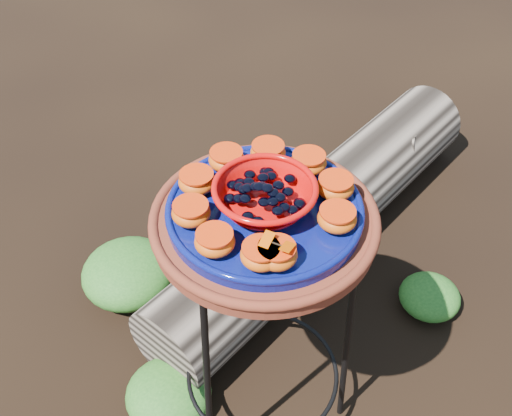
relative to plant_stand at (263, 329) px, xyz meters
name	(u,v)px	position (x,y,z in m)	size (l,w,h in m)	color
ground	(262,402)	(0.00, 0.00, -0.35)	(60.00, 60.00, 0.00)	black
plant_stand	(263,329)	(0.00, 0.00, 0.00)	(0.44, 0.44, 0.70)	black
terracotta_saucer	(264,223)	(0.00, 0.00, 0.37)	(0.47, 0.47, 0.04)	#603117
cobalt_plate	(265,212)	(0.00, 0.00, 0.40)	(0.40, 0.40, 0.03)	#040446
red_bowl	(265,197)	(0.00, 0.00, 0.44)	(0.20, 0.20, 0.06)	red
glass_gems	(265,182)	(0.00, 0.00, 0.48)	(0.16, 0.16, 0.03)	black
orange_half_0	(277,254)	(-0.04, -0.15, 0.44)	(0.08, 0.08, 0.04)	#AF3600
orange_half_1	(337,218)	(0.11, -0.10, 0.44)	(0.08, 0.08, 0.04)	#AF3600
orange_half_2	(335,187)	(0.15, -0.02, 0.44)	(0.08, 0.08, 0.04)	#AF3600
orange_half_3	(309,162)	(0.13, 0.07, 0.44)	(0.08, 0.08, 0.04)	#AF3600
orange_half_4	(268,153)	(0.06, 0.14, 0.44)	(0.08, 0.08, 0.04)	#AF3600
orange_half_5	(226,159)	(-0.03, 0.15, 0.44)	(0.08, 0.08, 0.04)	#AF3600
orange_half_6	(197,182)	(-0.11, 0.10, 0.44)	(0.08, 0.08, 0.04)	#AF3600
orange_half_7	(191,213)	(-0.15, 0.02, 0.44)	(0.08, 0.08, 0.04)	#AF3600
orange_half_8	(215,242)	(-0.13, -0.07, 0.44)	(0.08, 0.08, 0.04)	#AF3600
orange_half_9	(261,255)	(-0.06, -0.14, 0.44)	(0.08, 0.08, 0.04)	#AF3600
butterfly	(277,244)	(-0.04, -0.15, 0.46)	(0.07, 0.05, 0.01)	#D14800
driftwood_log	(320,214)	(0.42, 0.51, -0.21)	(1.47, 0.39, 0.28)	black
foliage_left	(168,393)	(-0.25, 0.09, -0.29)	(0.24, 0.24, 0.12)	#1D5319
foliage_right	(430,296)	(0.63, 0.12, -0.30)	(0.20, 0.20, 0.10)	#1D5319
foliage_back	(128,272)	(-0.25, 0.55, -0.27)	(0.30, 0.30, 0.15)	#1D5319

